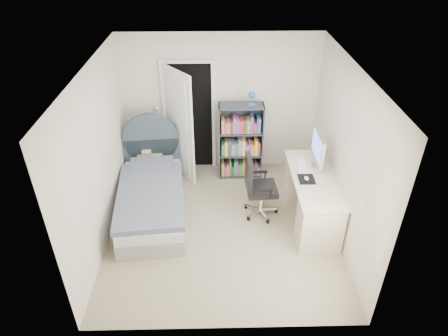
{
  "coord_description": "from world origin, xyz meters",
  "views": [
    {
      "loc": [
        -0.08,
        -4.71,
        4.09
      ],
      "look_at": [
        0.03,
        0.07,
        1.02
      ],
      "focal_mm": 32.0,
      "sensor_mm": 36.0,
      "label": 1
    }
  ],
  "objects_px": {
    "bed": "(152,196)",
    "nightstand": "(150,159)",
    "office_chair": "(256,184)",
    "floor_lamp": "(159,145)",
    "bookcase": "(241,144)",
    "desk": "(312,196)"
  },
  "relations": [
    {
      "from": "bed",
      "to": "nightstand",
      "type": "height_order",
      "value": "bed"
    },
    {
      "from": "bed",
      "to": "office_chair",
      "type": "height_order",
      "value": "bed"
    },
    {
      "from": "floor_lamp",
      "to": "bookcase",
      "type": "xyz_separation_m",
      "value": [
        1.49,
        -0.17,
        0.1
      ]
    },
    {
      "from": "bed",
      "to": "office_chair",
      "type": "bearing_deg",
      "value": -4.28
    },
    {
      "from": "bed",
      "to": "nightstand",
      "type": "distance_m",
      "value": 0.96
    },
    {
      "from": "bed",
      "to": "bookcase",
      "type": "xyz_separation_m",
      "value": [
        1.47,
        1.04,
        0.34
      ]
    },
    {
      "from": "bed",
      "to": "floor_lamp",
      "type": "relative_size",
      "value": 1.67
    },
    {
      "from": "bed",
      "to": "floor_lamp",
      "type": "distance_m",
      "value": 1.23
    },
    {
      "from": "nightstand",
      "to": "desk",
      "type": "distance_m",
      "value": 2.89
    },
    {
      "from": "bed",
      "to": "desk",
      "type": "xyz_separation_m",
      "value": [
        2.49,
        -0.25,
        0.14
      ]
    },
    {
      "from": "bookcase",
      "to": "bed",
      "type": "bearing_deg",
      "value": -144.87
    },
    {
      "from": "bed",
      "to": "nightstand",
      "type": "relative_size",
      "value": 3.5
    },
    {
      "from": "bookcase",
      "to": "desk",
      "type": "xyz_separation_m",
      "value": [
        1.02,
        -1.29,
        -0.2
      ]
    },
    {
      "from": "nightstand",
      "to": "office_chair",
      "type": "xyz_separation_m",
      "value": [
        1.78,
        -1.06,
        0.17
      ]
    },
    {
      "from": "floor_lamp",
      "to": "desk",
      "type": "distance_m",
      "value": 2.9
    },
    {
      "from": "bed",
      "to": "nightstand",
      "type": "xyz_separation_m",
      "value": [
        -0.14,
        0.94,
        0.12
      ]
    },
    {
      "from": "bookcase",
      "to": "desk",
      "type": "height_order",
      "value": "bookcase"
    },
    {
      "from": "floor_lamp",
      "to": "desk",
      "type": "height_order",
      "value": "desk"
    },
    {
      "from": "desk",
      "to": "office_chair",
      "type": "xyz_separation_m",
      "value": [
        -0.84,
        0.13,
        0.14
      ]
    },
    {
      "from": "bed",
      "to": "office_chair",
      "type": "xyz_separation_m",
      "value": [
        1.65,
        -0.12,
        0.29
      ]
    },
    {
      "from": "floor_lamp",
      "to": "bookcase",
      "type": "height_order",
      "value": "bookcase"
    },
    {
      "from": "desk",
      "to": "bookcase",
      "type": "bearing_deg",
      "value": 128.18
    }
  ]
}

